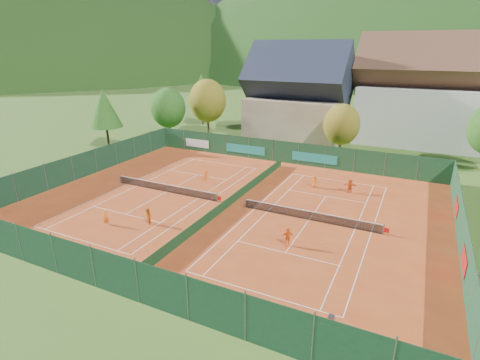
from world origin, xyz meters
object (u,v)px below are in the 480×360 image
object	(u,v)px
ball_hopper	(331,318)
player_left_mid	(148,216)
player_right_near	(287,237)
player_right_far_a	(315,181)
player_right_far_b	(350,186)
chalet	(298,100)
player_left_near	(106,218)
hotel_block_a	(426,97)
player_left_far	(206,176)

from	to	relation	value
ball_hopper	player_left_mid	xyz separation A→B (m)	(-17.66, 5.77, 0.20)
player_right_near	player_right_far_a	world-z (taller)	player_right_near
ball_hopper	player_right_far_b	size ratio (longest dim) A/B	0.51
chalet	player_right_far_b	world-z (taller)	chalet
chalet	player_right_near	size ratio (longest dim) A/B	10.27
player_left_near	player_right_far_b	distance (m)	25.00
hotel_block_a	player_right_far_a	bearing A→B (deg)	-109.68
player_left_far	player_right_near	distance (m)	16.90
hotel_block_a	player_right_far_a	world-z (taller)	hotel_block_a
player_left_near	player_right_far_a	xyz separation A→B (m)	(14.10, 17.26, 0.03)
chalet	player_right_far_a	bearing A→B (deg)	-66.98
player_right_near	player_right_far_b	world-z (taller)	player_right_near
ball_hopper	player_right_far_b	distance (m)	21.68
hotel_block_a	player_left_mid	world-z (taller)	hotel_block_a
player_left_near	player_right_near	distance (m)	16.07
ball_hopper	player_left_far	world-z (taller)	player_left_far
player_left_mid	chalet	bearing A→B (deg)	125.72
player_right_near	player_right_far_b	xyz separation A→B (m)	(2.27, 13.90, -0.01)
ball_hopper	player_right_near	size ratio (longest dim) A/B	0.51
player_left_near	ball_hopper	bearing A→B (deg)	-53.75
hotel_block_a	player_right_near	size ratio (longest dim) A/B	13.69
ball_hopper	player_left_mid	bearing A→B (deg)	161.90
player_left_near	chalet	bearing A→B (deg)	40.03
player_left_near	player_right_far_a	size ratio (longest dim) A/B	0.95
chalet	hotel_block_a	size ratio (longest dim) A/B	0.75
player_left_mid	hotel_block_a	bearing A→B (deg)	102.68
player_left_mid	player_right_far_a	size ratio (longest dim) A/B	1.06
player_left_far	player_right_far_a	size ratio (longest dim) A/B	0.98
player_left_near	player_left_far	distance (m)	13.74
chalet	player_left_far	distance (m)	26.05
player_left_mid	player_right_far_b	world-z (taller)	player_right_far_b
player_left_far	chalet	bearing A→B (deg)	-105.70
player_right_far_b	player_right_near	bearing A→B (deg)	68.10
player_left_near	player_left_mid	world-z (taller)	player_left_mid
player_right_near	ball_hopper	bearing A→B (deg)	-84.93
player_right_far_b	player_left_mid	bearing A→B (deg)	34.28
hotel_block_a	player_left_near	xyz separation A→B (m)	(-23.95, -44.79, -6.70)
player_left_mid	player_left_far	xyz separation A→B (m)	(-1.15, 11.89, -0.06)
player_left_mid	player_right_far_a	distance (m)	18.97
chalet	player_left_mid	xyz separation A→B (m)	(-1.68, -37.10, -5.87)
player_left_far	player_right_far_b	bearing A→B (deg)	-175.79
chalet	ball_hopper	xyz separation A→B (m)	(15.98, -42.88, -6.07)
player_right_far_a	player_left_far	bearing A→B (deg)	20.58
ball_hopper	player_right_near	distance (m)	9.22
player_right_far_a	player_right_far_b	size ratio (longest dim) A/B	0.91
player_left_far	player_right_near	xyz separation A→B (m)	(13.56, -10.09, 0.09)
chalet	hotel_block_a	world-z (taller)	hotel_block_a
ball_hopper	player_right_far_b	bearing A→B (deg)	97.88
player_right_far_a	ball_hopper	bearing A→B (deg)	111.25
player_left_mid	player_right_far_b	size ratio (longest dim) A/B	0.96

